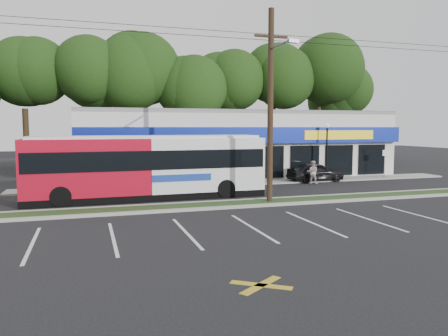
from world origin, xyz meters
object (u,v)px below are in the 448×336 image
lamp_post (327,145)px  car_dark (315,172)px  pedestrian_b (312,172)px  sign_post (385,159)px  metrobus (148,165)px  utility_pole (268,99)px  pedestrian_a (223,178)px

lamp_post → car_dark: (-1.13, -0.38, -1.96)m
pedestrian_b → sign_post: bearing=-137.3°
lamp_post → metrobus: bearing=-162.8°
pedestrian_b → lamp_post: bearing=-110.6°
car_dark → metrobus: bearing=105.8°
lamp_post → pedestrian_b: (-2.00, -1.51, -1.85)m
utility_pole → metrobus: size_ratio=3.79×
sign_post → car_dark: size_ratio=0.53×
metrobus → car_dark: bearing=15.7°
metrobus → car_dark: size_ratio=3.16×
sign_post → utility_pole: bearing=-149.9°
metrobus → pedestrian_a: (4.88, 1.61, -1.07)m
car_dark → pedestrian_a: size_ratio=2.60×
lamp_post → sign_post: bearing=-2.6°
sign_post → pedestrian_a: (-14.00, -2.47, -0.75)m
sign_post → pedestrian_b: size_ratio=1.35×
lamp_post → car_dark: size_ratio=1.02×
metrobus → pedestrian_b: size_ratio=8.03×
utility_pole → car_dark: bearing=46.8°
utility_pole → lamp_post: bearing=43.9°
pedestrian_a → car_dark: bearing=-178.5°
car_dark → pedestrian_a: pedestrian_a is taller
utility_pole → car_dark: utility_pole is taller
lamp_post → pedestrian_a: lamp_post is taller
utility_pole → pedestrian_a: size_ratio=31.09×
lamp_post → sign_post: size_ratio=1.91×
utility_pole → pedestrian_a: (-0.83, 5.18, -4.61)m
lamp_post → car_dark: lamp_post is taller
car_dark → pedestrian_a: (-7.87, -2.31, 0.09)m
metrobus → pedestrian_b: bearing=11.8°
metrobus → pedestrian_a: size_ratio=8.21×
utility_pole → metrobus: utility_pole is taller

